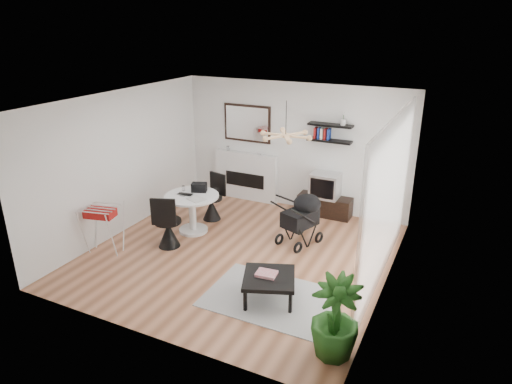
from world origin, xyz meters
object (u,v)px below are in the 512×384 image
at_px(stroller, 302,220).
at_px(coffee_table, 269,279).
at_px(dining_table, 192,208).
at_px(crt_tv, 326,185).
at_px(potted_plant, 335,318).
at_px(fireplace, 246,170).
at_px(drying_rack, 104,229).
at_px(tv_console, 325,206).

relative_size(stroller, coffee_table, 1.07).
relative_size(dining_table, stroller, 1.01).
bearing_deg(stroller, crt_tv, 111.05).
bearing_deg(potted_plant, fireplace, 128.43).
bearing_deg(drying_rack, dining_table, 43.37).
height_order(tv_console, dining_table, dining_table).
bearing_deg(coffee_table, tv_console, 93.82).
height_order(tv_console, potted_plant, potted_plant).
xyz_separation_m(tv_console, dining_table, (-2.06, -1.88, 0.29)).
bearing_deg(drying_rack, crt_tv, 34.92).
distance_m(dining_table, stroller, 2.12).
relative_size(stroller, potted_plant, 0.95).
height_order(fireplace, potted_plant, fireplace).
relative_size(tv_console, stroller, 1.09).
height_order(drying_rack, coffee_table, drying_rack).
bearing_deg(dining_table, crt_tv, 42.45).
height_order(crt_tv, dining_table, crt_tv).
bearing_deg(stroller, tv_console, 110.77).
distance_m(tv_console, crt_tv, 0.46).
distance_m(fireplace, tv_console, 1.98).
relative_size(fireplace, dining_table, 2.08).
distance_m(crt_tv, dining_table, 2.79).
xyz_separation_m(drying_rack, coffee_table, (3.22, -0.08, -0.10)).
bearing_deg(tv_console, fireplace, 176.14).
relative_size(crt_tv, potted_plant, 0.54).
bearing_deg(dining_table, stroller, 13.25).
height_order(tv_console, coffee_table, tv_console).
bearing_deg(coffee_table, drying_rack, 178.55).
height_order(fireplace, crt_tv, fireplace).
bearing_deg(tv_console, drying_rack, -132.53).
bearing_deg(drying_rack, stroller, 19.38).
xyz_separation_m(dining_table, stroller, (2.06, 0.49, -0.06)).
bearing_deg(drying_rack, fireplace, 59.76).
distance_m(crt_tv, coffee_table, 3.37).
relative_size(dining_table, coffee_table, 1.08).
relative_size(fireplace, crt_tv, 3.71).
height_order(coffee_table, potted_plant, potted_plant).
distance_m(dining_table, potted_plant, 4.12).
distance_m(stroller, coffee_table, 1.97).
bearing_deg(fireplace, drying_rack, -107.65).
bearing_deg(coffee_table, fireplace, 121.60).
distance_m(fireplace, dining_table, 2.02).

